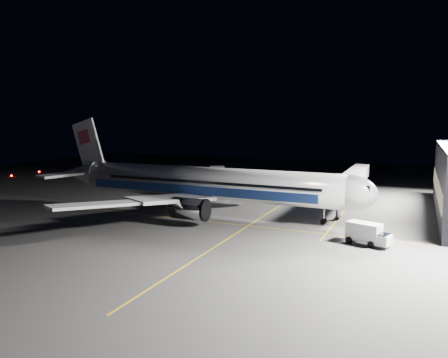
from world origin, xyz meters
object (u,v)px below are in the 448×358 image
safety_cone_a (202,201)px  baggage_tug (233,193)px  airliner (202,183)px  safety_cone_b (250,202)px  jet_bridge (351,181)px  safety_cone_c (213,197)px  service_truck (368,233)px

safety_cone_a → baggage_tug: bearing=71.2°
airliner → safety_cone_b: 12.96m
jet_bridge → safety_cone_b: 19.94m
baggage_tug → safety_cone_c: (-2.71, -3.94, -0.48)m
service_truck → safety_cone_a: service_truck is taller
airliner → service_truck: 30.70m
safety_cone_a → safety_cone_c: safety_cone_c is taller
safety_cone_c → safety_cone_b: bearing=-9.1°
safety_cone_b → safety_cone_c: (-8.55, 1.38, 0.06)m
service_truck → safety_cone_c: 39.08m
safety_cone_b → jet_bridge: bearing=21.5°
airliner → service_truck: size_ratio=10.13×
airliner → service_truck: airliner is taller
safety_cone_a → airliner: bearing=-62.7°
safety_cone_a → service_truck: bearing=-26.6°
jet_bridge → safety_cone_b: bearing=-158.5°
airliner → safety_cone_a: airliner is taller
baggage_tug → safety_cone_c: bearing=-121.6°
safety_cone_c → safety_cone_a: bearing=-93.3°
safety_cone_b → safety_cone_c: size_ratio=0.82×
airliner → safety_cone_a: size_ratio=98.87×
service_truck → safety_cone_b: service_truck is taller
jet_bridge → safety_cone_a: jet_bridge is taller
airliner → service_truck: bearing=-17.3°
safety_cone_b → airliner: bearing=-114.4°
safety_cone_a → safety_cone_b: size_ratio=1.18×
airliner → baggage_tug: airliner is taller
baggage_tug → jet_bridge: bearing=7.2°
jet_bridge → airliner: bearing=-142.0°
airliner → safety_cone_c: (-3.60, 12.30, -4.84)m
service_truck → safety_cone_c: size_ratio=9.41×
airliner → jet_bridge: (23.08, 18.06, -0.58)m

